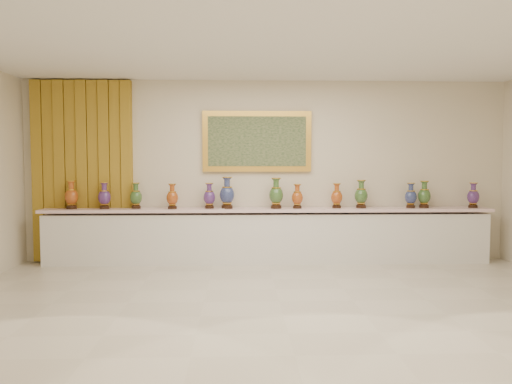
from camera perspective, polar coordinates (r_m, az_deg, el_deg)
ground at (r=6.07m, az=2.64°, el=-12.37°), size 8.00×8.00×0.00m
room at (r=8.53m, az=-16.24°, el=2.81°), size 8.00×8.00×8.00m
counter at (r=8.20m, az=1.36°, el=-5.09°), size 7.28×0.48×0.90m
vase_0 at (r=8.52m, az=-20.34°, el=-0.46°), size 0.27×0.27×0.46m
vase_1 at (r=8.38m, az=-16.94°, el=-0.54°), size 0.20×0.20×0.43m
vase_2 at (r=8.29m, az=-13.56°, el=-0.55°), size 0.21×0.21×0.42m
vase_3 at (r=8.13m, az=-9.54°, el=-0.63°), size 0.20×0.20×0.41m
vase_4 at (r=8.12m, az=-5.36°, el=-0.58°), size 0.21×0.21×0.41m
vase_5 at (r=8.07m, az=-3.33°, el=-0.27°), size 0.29×0.29×0.51m
vase_6 at (r=8.08m, az=2.31°, el=-0.32°), size 0.27×0.27×0.50m
vase_7 at (r=8.13m, az=4.74°, el=-0.62°), size 0.24×0.24×0.40m
vase_8 at (r=8.26m, az=9.21°, el=-0.56°), size 0.24×0.24×0.41m
vase_9 at (r=8.35m, az=11.93°, el=-0.38°), size 0.24×0.24×0.46m
vase_10 at (r=8.57m, az=17.27°, el=-0.51°), size 0.25×0.25×0.41m
vase_11 at (r=8.65m, az=18.68°, el=-0.40°), size 0.23×0.23×0.44m
vase_12 at (r=8.95m, az=23.57°, el=-0.47°), size 0.25×0.25×0.41m
label_card at (r=7.99m, az=-3.94°, el=-1.95°), size 0.10×0.06×0.00m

